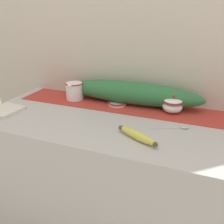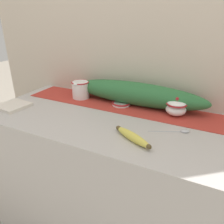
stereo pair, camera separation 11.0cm
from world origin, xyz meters
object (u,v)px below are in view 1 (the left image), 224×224
object	(u,v)px
small_dish	(117,103)
cream_pitcher	(75,90)
spoon	(182,127)
napkin_stack	(6,110)
sugar_bowl	(173,105)
banana	(137,135)

from	to	relation	value
small_dish	cream_pitcher	bearing A→B (deg)	179.61
spoon	napkin_stack	bearing A→B (deg)	163.56
sugar_bowl	banana	size ratio (longest dim) A/B	0.54
spoon	cream_pitcher	bearing A→B (deg)	141.02
cream_pitcher	spoon	world-z (taller)	cream_pitcher
banana	cream_pitcher	bearing A→B (deg)	145.15
small_dish	napkin_stack	xyz separation A→B (m)	(-0.56, -0.31, -0.00)
small_dish	napkin_stack	distance (m)	0.64
small_dish	banana	xyz separation A→B (m)	(0.21, -0.34, 0.01)
small_dish	spoon	size ratio (longest dim) A/B	0.63
cream_pitcher	napkin_stack	size ratio (longest dim) A/B	0.84
cream_pitcher	small_dish	xyz separation A→B (m)	(0.29, -0.00, -0.05)
spoon	napkin_stack	size ratio (longest dim) A/B	1.14
sugar_bowl	napkin_stack	bearing A→B (deg)	-160.69
cream_pitcher	spoon	distance (m)	0.70
cream_pitcher	small_dish	distance (m)	0.29
napkin_stack	small_dish	bearing A→B (deg)	28.80
banana	napkin_stack	distance (m)	0.77
cream_pitcher	banana	size ratio (longest dim) A/B	0.65
cream_pitcher	sugar_bowl	distance (m)	0.61
small_dish	sugar_bowl	bearing A→B (deg)	0.15
sugar_bowl	small_dish	bearing A→B (deg)	-179.85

